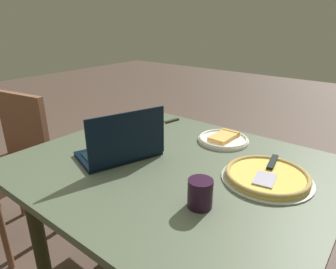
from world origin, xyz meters
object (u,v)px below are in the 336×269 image
dining_table (173,182)px  pizza_tray (267,176)px  table_knife (165,123)px  pizza_plate (223,139)px  chair_near (13,160)px  drink_cup (200,193)px  laptop (121,148)px

dining_table → pizza_tray: 0.38m
table_knife → pizza_tray: bearing=-20.3°
pizza_plate → pizza_tray: bearing=-36.6°
chair_near → pizza_tray: bearing=14.0°
pizza_tray → drink_cup: (-0.11, -0.30, 0.03)m
pizza_plate → drink_cup: bearing=-69.2°
drink_cup → chair_near: bearing=-178.2°
dining_table → laptop: bearing=-155.5°
table_knife → drink_cup: bearing=-43.4°
pizza_tray → drink_cup: drink_cup is taller
table_knife → drink_cup: (0.58, -0.55, 0.04)m
pizza_tray → drink_cup: bearing=-109.7°
chair_near → laptop: bearing=9.1°
pizza_tray → pizza_plate: bearing=143.4°
laptop → table_knife: 0.49m
dining_table → chair_near: bearing=-167.5°
table_knife → chair_near: bearing=-137.8°
chair_near → drink_cup: bearing=1.8°
laptop → pizza_tray: 0.59m
pizza_plate → pizza_tray: size_ratio=0.73×
laptop → drink_cup: 0.46m
dining_table → pizza_tray: pizza_tray is taller
laptop → drink_cup: size_ratio=4.03×
dining_table → drink_cup: size_ratio=13.04×
pizza_plate → table_knife: bearing=175.4°
laptop → table_knife: laptop is taller
table_knife → drink_cup: size_ratio=2.56×
table_knife → chair_near: chair_near is taller
pizza_tray → table_knife: (-0.69, 0.26, -0.01)m
pizza_plate → chair_near: bearing=-151.7°
pizza_tray → table_knife: pizza_tray is taller
dining_table → chair_near: 1.02m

